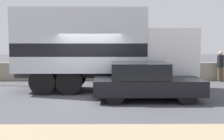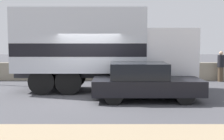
{
  "view_description": "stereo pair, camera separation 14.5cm",
  "coord_description": "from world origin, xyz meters",
  "views": [
    {
      "loc": [
        0.76,
        -11.79,
        2.21
      ],
      "look_at": [
        0.87,
        0.8,
        1.03
      ],
      "focal_mm": 50.0,
      "sensor_mm": 36.0,
      "label": 1
    },
    {
      "loc": [
        0.91,
        -11.79,
        2.21
      ],
      "look_at": [
        0.87,
        0.8,
        1.03
      ],
      "focal_mm": 50.0,
      "sensor_mm": 36.0,
      "label": 2
    }
  ],
  "objects": [
    {
      "name": "stone_wall_backdrop",
      "position": [
        0.0,
        5.63,
        0.5
      ],
      "size": [
        60.0,
        0.35,
        1.0
      ],
      "color": "gray",
      "rests_on": "ground_plane"
    },
    {
      "name": "ground_plane",
      "position": [
        0.0,
        0.0,
        0.0
      ],
      "size": [
        80.0,
        80.0,
        0.0
      ],
      "primitive_type": "plane",
      "color": "#47474C"
    },
    {
      "name": "box_truck",
      "position": [
        0.29,
        1.94,
        1.96
      ],
      "size": [
        7.68,
        2.61,
        3.56
      ],
      "color": "silver",
      "rests_on": "ground_plane"
    },
    {
      "name": "pedestrian",
      "position": [
        6.83,
        5.12,
        0.86
      ],
      "size": [
        0.36,
        0.36,
        1.66
      ],
      "color": "#473828",
      "rests_on": "ground_plane"
    },
    {
      "name": "car_hatchback",
      "position": [
        2.1,
        -0.33,
        0.71
      ],
      "size": [
        4.01,
        1.86,
        1.41
      ],
      "color": "black",
      "rests_on": "ground_plane"
    }
  ]
}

